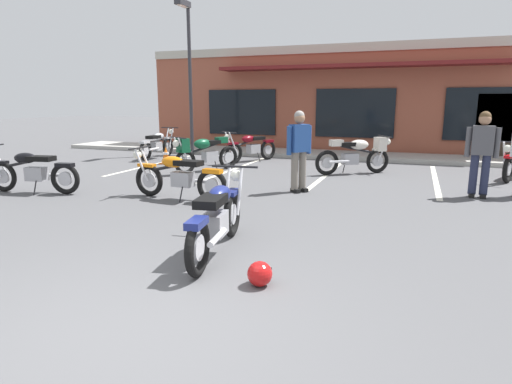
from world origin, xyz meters
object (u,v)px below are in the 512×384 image
object	(u,v)px
motorcycle_cream_vintage	(158,144)
person_in_shorts_foreground	(299,146)
person_near_building	(482,149)
motorcycle_red_sportbike	(357,154)
motorcycle_green_cafe_racer	(178,176)
helmet_on_pavement	(260,274)
traffic_cone	(166,155)
motorcycle_black_cruiser	(32,171)
parking_lot_lamp_post	(188,59)
motorcycle_foreground_classic	(217,217)
motorcycle_silver_naked	(251,147)
motorcycle_blue_standard	(204,152)

from	to	relation	value
motorcycle_cream_vintage	person_in_shorts_foreground	bearing A→B (deg)	-32.64
person_near_building	motorcycle_cream_vintage	bearing A→B (deg)	161.98
motorcycle_red_sportbike	motorcycle_green_cafe_racer	world-z (taller)	same
motorcycle_green_cafe_racer	helmet_on_pavement	world-z (taller)	motorcycle_green_cafe_racer
motorcycle_cream_vintage	traffic_cone	distance (m)	1.49
motorcycle_black_cruiser	person_in_shorts_foreground	world-z (taller)	person_in_shorts_foreground
motorcycle_cream_vintage	parking_lot_lamp_post	xyz separation A→B (m)	(0.60, 1.17, 2.82)
motorcycle_foreground_classic	motorcycle_silver_naked	size ratio (longest dim) A/B	1.08
motorcycle_green_cafe_racer	traffic_cone	size ratio (longest dim) A/B	3.98
motorcycle_foreground_classic	person_near_building	size ratio (longest dim) A/B	1.25
motorcycle_red_sportbike	motorcycle_blue_standard	distance (m)	4.02
helmet_on_pavement	person_near_building	bearing A→B (deg)	64.33
person_in_shorts_foreground	motorcycle_silver_naked	bearing A→B (deg)	123.00
motorcycle_silver_naked	motorcycle_foreground_classic	bearing A→B (deg)	-71.88
motorcycle_red_sportbike	motorcycle_black_cruiser	xyz separation A→B (m)	(-5.95, -4.76, -0.07)
motorcycle_red_sportbike	motorcycle_silver_naked	distance (m)	3.63
motorcycle_red_sportbike	parking_lot_lamp_post	bearing A→B (deg)	160.58
motorcycle_silver_naked	motorcycle_red_sportbike	bearing A→B (deg)	-19.60
traffic_cone	person_in_shorts_foreground	bearing A→B (deg)	-28.61
motorcycle_blue_standard	parking_lot_lamp_post	distance (m)	4.78
person_in_shorts_foreground	motorcycle_cream_vintage	bearing A→B (deg)	147.36
motorcycle_foreground_classic	motorcycle_red_sportbike	world-z (taller)	same
motorcycle_black_cruiser	traffic_cone	size ratio (longest dim) A/B	3.96
motorcycle_blue_standard	motorcycle_green_cafe_racer	distance (m)	3.31
helmet_on_pavement	motorcycle_cream_vintage	bearing A→B (deg)	128.25
motorcycle_red_sportbike	helmet_on_pavement	xyz separation A→B (m)	(0.01, -7.48, -0.40)
motorcycle_foreground_classic	motorcycle_red_sportbike	xyz separation A→B (m)	(0.82, 6.73, 0.07)
motorcycle_foreground_classic	motorcycle_blue_standard	size ratio (longest dim) A/B	1.08
motorcycle_blue_standard	traffic_cone	xyz separation A→B (m)	(-1.79, 0.98, -0.27)
motorcycle_green_cafe_racer	motorcycle_cream_vintage	xyz separation A→B (m)	(-3.83, 5.21, 0.00)
motorcycle_silver_naked	motorcycle_cream_vintage	bearing A→B (deg)	-175.52
person_in_shorts_foreground	parking_lot_lamp_post	size ratio (longest dim) A/B	0.33
motorcycle_blue_standard	traffic_cone	size ratio (longest dim) A/B	3.67
motorcycle_cream_vintage	traffic_cone	world-z (taller)	motorcycle_cream_vintage
motorcycle_foreground_classic	traffic_cone	xyz separation A→B (m)	(-4.84, 6.60, -0.20)
motorcycle_foreground_classic	person_in_shorts_foreground	bearing A→B (deg)	90.28
person_in_shorts_foreground	motorcycle_red_sportbike	bearing A→B (deg)	73.15
motorcycle_silver_naked	helmet_on_pavement	xyz separation A→B (m)	(3.42, -8.69, -0.33)
person_near_building	traffic_cone	world-z (taller)	person_near_building
motorcycle_silver_naked	motorcycle_blue_standard	distance (m)	2.37
motorcycle_black_cruiser	helmet_on_pavement	world-z (taller)	motorcycle_black_cruiser
parking_lot_lamp_post	motorcycle_blue_standard	bearing A→B (deg)	-56.07
motorcycle_silver_naked	parking_lot_lamp_post	size ratio (longest dim) A/B	0.38
motorcycle_black_cruiser	traffic_cone	world-z (taller)	motorcycle_black_cruiser
motorcycle_blue_standard	motorcycle_green_cafe_racer	size ratio (longest dim) A/B	0.92
motorcycle_blue_standard	motorcycle_red_sportbike	bearing A→B (deg)	15.97
motorcycle_blue_standard	motorcycle_cream_vintage	distance (m)	3.47
person_in_shorts_foreground	helmet_on_pavement	xyz separation A→B (m)	(0.84, -4.72, -0.82)
motorcycle_red_sportbike	motorcycle_silver_naked	world-z (taller)	same
helmet_on_pavement	motorcycle_blue_standard	bearing A→B (deg)	121.30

